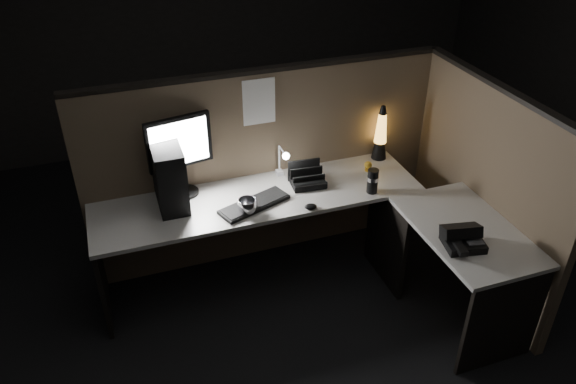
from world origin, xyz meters
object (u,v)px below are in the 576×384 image
object	(u,v)px
lava_lamp	(380,137)
desk_phone	(462,238)
keyboard	(254,204)
pc_tower	(169,174)
monitor	(180,149)

from	to	relation	value
lava_lamp	desk_phone	distance (m)	1.17
keyboard	desk_phone	size ratio (longest dim) A/B	1.85
pc_tower	keyboard	size ratio (longest dim) A/B	0.89
pc_tower	keyboard	xyz separation A→B (m)	(0.52, -0.23, -0.21)
monitor	lava_lamp	size ratio (longest dim) A/B	1.33
keyboard	desk_phone	xyz separation A→B (m)	(1.08, -0.83, 0.04)
keyboard	lava_lamp	distance (m)	1.17
pc_tower	monitor	xyz separation A→B (m)	(0.11, 0.10, 0.13)
monitor	lava_lamp	xyz separation A→B (m)	(1.52, 0.00, -0.17)
pc_tower	lava_lamp	bearing A→B (deg)	3.77
pc_tower	desk_phone	distance (m)	1.92
monitor	keyboard	distance (m)	0.62
desk_phone	pc_tower	bearing A→B (deg)	157.61
lava_lamp	desk_phone	bearing A→B (deg)	-91.45
lava_lamp	pc_tower	bearing A→B (deg)	-176.56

